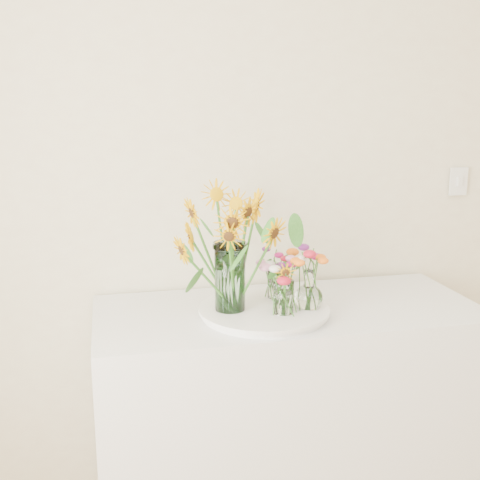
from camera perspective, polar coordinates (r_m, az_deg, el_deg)
The scene contains 10 objects.
counter at distance 2.41m, azimuth 4.43°, elevation -16.55°, with size 1.40×0.60×0.90m, color white.
tray at distance 2.13m, azimuth 2.29°, elevation -6.85°, with size 0.44×0.44×0.03m, color white.
mason_jar at distance 2.07m, azimuth -0.96°, elevation -3.50°, with size 0.11×0.11×0.25m, color #A4D0C1.
sunflower_bouquet at distance 2.04m, azimuth -0.97°, elevation -0.68°, with size 0.68×0.68×0.46m, color #E6A304, non-canonical shape.
small_vase_a at distance 2.06m, azimuth 4.14°, elevation -5.46°, with size 0.07×0.07×0.12m, color white.
wildflower_posy_a at distance 2.04m, azimuth 4.16°, elevation -4.26°, with size 0.20×0.20×0.21m, color orange, non-canonical shape.
small_vase_b at distance 2.11m, azimuth 6.54°, elevation -4.70°, with size 0.10×0.10×0.14m, color white, non-canonical shape.
wildflower_posy_b at distance 2.10m, azimuth 6.57°, elevation -3.53°, with size 0.19×0.19×0.23m, color orange, non-canonical shape.
small_vase_c at distance 2.22m, azimuth 3.41°, elevation -4.26°, with size 0.06×0.06×0.11m, color white.
wildflower_posy_c at distance 2.20m, azimuth 3.42°, elevation -3.14°, with size 0.18×0.18×0.20m, color orange, non-canonical shape.
Camera 1 is at (-0.91, -0.06, 1.64)m, focal length 45.00 mm.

